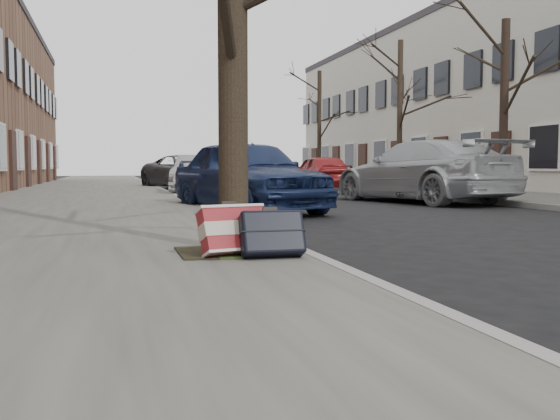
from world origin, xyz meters
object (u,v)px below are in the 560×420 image
object	(u,v)px
car_near_front	(248,175)
suitcase_navy	(272,233)
suitcase_red	(233,231)
car_near_mid	(199,175)

from	to	relation	value
car_near_front	suitcase_navy	bearing A→B (deg)	-116.27
suitcase_red	car_near_mid	size ratio (longest dim) A/B	0.15
suitcase_red	suitcase_navy	xyz separation A→B (m)	(0.31, -0.17, -0.01)
suitcase_red	car_near_mid	xyz separation A→B (m)	(1.72, 14.73, 0.30)
suitcase_red	car_near_front	xyz separation A→B (m)	(1.62, 6.90, 0.40)
car_near_front	car_near_mid	bearing A→B (deg)	73.56
suitcase_navy	car_near_front	world-z (taller)	car_near_front
car_near_mid	suitcase_red	bearing A→B (deg)	-82.50
suitcase_red	suitcase_navy	size ratio (longest dim) A/B	1.06
car_near_mid	car_near_front	bearing A→B (deg)	-76.55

